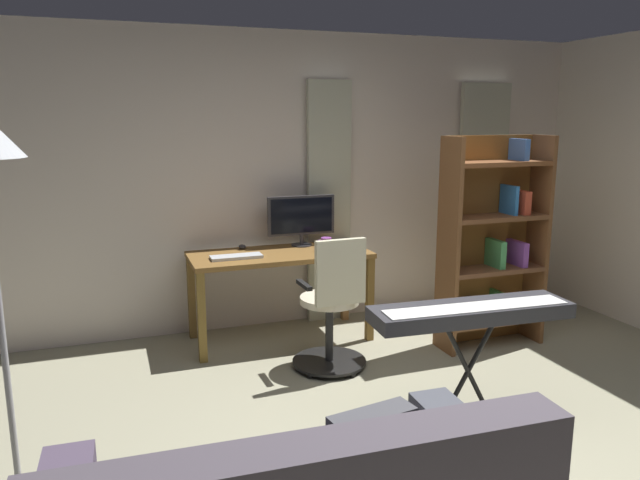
% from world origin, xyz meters
% --- Properties ---
extents(ground_plane, '(7.57, 7.57, 0.00)m').
position_xyz_m(ground_plane, '(0.00, 0.00, 0.00)').
color(ground_plane, gray).
extents(back_room_partition, '(5.82, 0.10, 2.58)m').
position_xyz_m(back_room_partition, '(0.00, -2.69, 1.29)').
color(back_room_partition, beige).
rests_on(back_room_partition, ground).
extents(curtain_left_panel, '(0.52, 0.06, 2.17)m').
position_xyz_m(curtain_left_panel, '(-1.96, -2.58, 1.09)').
color(curtain_left_panel, '#B5B79F').
rests_on(curtain_left_panel, ground).
extents(curtain_right_panel, '(0.40, 0.06, 2.17)m').
position_xyz_m(curtain_right_panel, '(-0.35, -2.58, 1.09)').
color(curtain_right_panel, '#B5B79F').
rests_on(curtain_right_panel, ground).
extents(desk, '(1.48, 0.64, 0.75)m').
position_xyz_m(desk, '(0.22, -2.22, 0.65)').
color(desk, brown).
rests_on(desk, ground).
extents(office_chair, '(0.56, 0.56, 1.02)m').
position_xyz_m(office_chair, '(0.03, -1.47, 0.47)').
color(office_chair, black).
rests_on(office_chair, ground).
extents(computer_monitor, '(0.60, 0.18, 0.44)m').
position_xyz_m(computer_monitor, '(-0.03, -2.42, 1.00)').
color(computer_monitor, '#333338').
rests_on(computer_monitor, desk).
extents(computer_keyboard, '(0.41, 0.14, 0.02)m').
position_xyz_m(computer_keyboard, '(0.60, -2.14, 0.77)').
color(computer_keyboard, '#B7BCC1').
rests_on(computer_keyboard, desk).
extents(computer_mouse, '(0.06, 0.10, 0.04)m').
position_xyz_m(computer_mouse, '(0.48, -2.46, 0.77)').
color(computer_mouse, '#333338').
rests_on(computer_mouse, desk).
extents(cell_phone_face_up, '(0.13, 0.16, 0.01)m').
position_xyz_m(cell_phone_face_up, '(-0.36, -2.31, 0.76)').
color(cell_phone_face_up, black).
rests_on(cell_phone_face_up, desk).
extents(mug_tea, '(0.14, 0.09, 0.11)m').
position_xyz_m(mug_tea, '(-0.17, -2.17, 0.81)').
color(mug_tea, purple).
rests_on(mug_tea, desk).
extents(bookshelf, '(0.88, 0.30, 1.71)m').
position_xyz_m(bookshelf, '(-1.38, -1.57, 0.86)').
color(bookshelf, brown).
rests_on(bookshelf, ground).
extents(piano_keyboard, '(1.25, 0.40, 0.77)m').
position_xyz_m(piano_keyboard, '(-0.47, -0.45, 0.70)').
color(piano_keyboard, black).
rests_on(piano_keyboard, ground).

